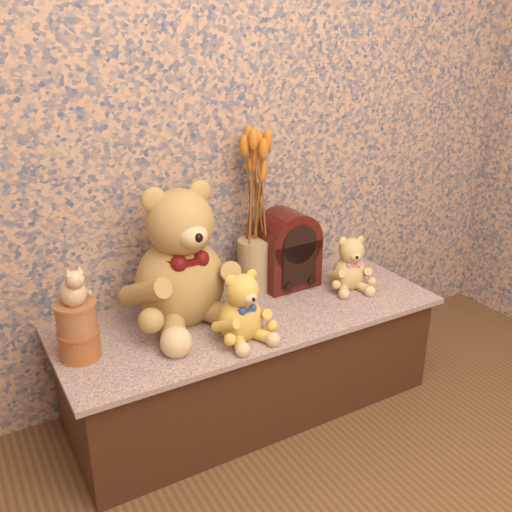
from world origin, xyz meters
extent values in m
cube|color=#36496E|center=(0.00, 1.50, 1.30)|extent=(3.00, 0.10, 2.60)
cube|color=navy|center=(0.00, 1.22, 0.20)|extent=(1.42, 0.57, 0.41)
cylinder|color=tan|center=(0.11, 1.38, 0.51)|extent=(0.13, 0.13, 0.21)
cylinder|color=#AD7E32|center=(-0.62, 1.22, 0.45)|extent=(0.14, 0.14, 0.09)
cylinder|color=tan|center=(-0.62, 1.22, 0.55)|extent=(0.14, 0.14, 0.10)
camera|label=1|loc=(-0.93, -0.43, 1.40)|focal=40.29mm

